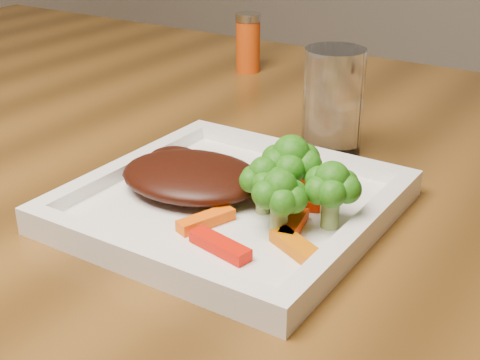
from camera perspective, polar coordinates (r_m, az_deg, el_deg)
The scene contains 15 objects.
dining_table at distance 1.06m, azimuth -6.27°, elevation -14.07°, with size 1.60×0.90×0.75m, color brown, non-canonical shape.
plate at distance 0.62m, azimuth -0.77°, elevation -2.38°, with size 0.27×0.27×0.01m, color white.
steak at distance 0.64m, azimuth -4.12°, elevation 0.32°, with size 0.14×0.11×0.03m, color #350F08.
broccoli_0 at distance 0.60m, azimuth 4.34°, elevation 0.89°, with size 0.06×0.06×0.07m, color #1E7012, non-canonical shape.
broccoli_1 at distance 0.57m, azimuth 7.80°, elevation -1.09°, with size 0.06×0.06×0.06m, color #307213, non-canonical shape.
broccoli_2 at distance 0.56m, azimuth 3.39°, elevation -1.77°, with size 0.05×0.05×0.06m, color #1B7012, non-canonical shape.
broccoli_3 at distance 0.59m, azimuth 2.04°, elevation -0.06°, with size 0.05×0.05×0.06m, color #337313, non-canonical shape.
carrot_0 at distance 0.54m, azimuth -1.72°, elevation -5.60°, with size 0.06×0.02×0.01m, color red.
carrot_1 at distance 0.54m, azimuth 5.17°, elevation -5.92°, with size 0.06×0.02×0.01m, color #CC6003.
carrot_2 at distance 0.58m, azimuth -2.92°, elevation -3.43°, with size 0.05×0.01×0.01m, color #FF5904.
carrot_4 at distance 0.65m, azimuth 3.69°, elevation -0.04°, with size 0.06×0.02×0.01m, color #F33503.
carrot_5 at distance 0.57m, azimuth 4.60°, elevation -3.84°, with size 0.05×0.01×0.01m, color #EC3403.
carrot_6 at distance 0.61m, azimuth 4.24°, elevation -1.97°, with size 0.06×0.01×0.01m, color red.
spice_shaker at distance 1.07m, azimuth 0.69°, elevation 11.63°, with size 0.04×0.04×0.09m, color #C33F0A.
drinking_glass at distance 0.74m, azimuth 7.93°, elevation 6.54°, with size 0.07×0.07×0.12m, color white.
Camera 1 is at (0.66, -0.74, 1.04)m, focal length 50.00 mm.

